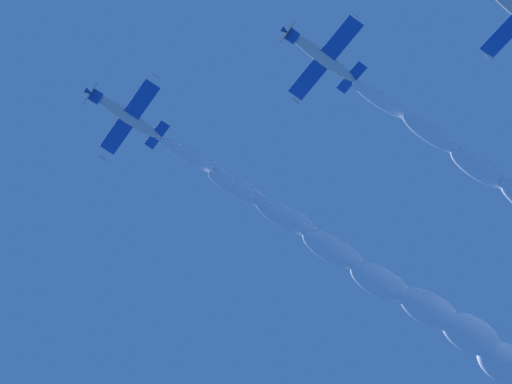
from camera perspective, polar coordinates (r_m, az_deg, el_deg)
The scene contains 3 objects.
airplane_lead at distance 80.88m, azimuth -8.77°, elevation 5.13°, with size 8.47×9.22×3.26m.
airplane_left_wingman at distance 78.18m, azimuth 4.30°, elevation 9.08°, with size 8.46×9.29×3.21m.
smoke_trail_lead at distance 89.46m, azimuth 12.70°, elevation -8.54°, with size 50.39×19.57×8.18m.
Camera 1 is at (-16.39, -30.62, 1.55)m, focal length 59.85 mm.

